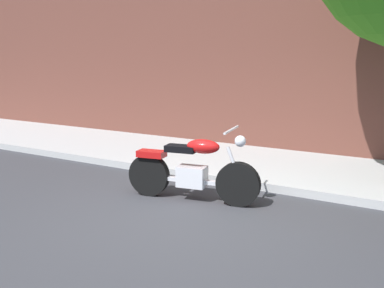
{
  "coord_description": "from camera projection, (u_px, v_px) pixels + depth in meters",
  "views": [
    {
      "loc": [
        3.07,
        -5.09,
        2.23
      ],
      "look_at": [
        -0.35,
        0.69,
        0.9
      ],
      "focal_mm": 42.05,
      "sensor_mm": 36.0,
      "label": 1
    }
  ],
  "objects": [
    {
      "name": "ground_plane",
      "position": [
        188.0,
        218.0,
        6.26
      ],
      "size": [
        60.0,
        60.0,
        0.0
      ],
      "primitive_type": "plane",
      "color": "#38383D"
    },
    {
      "name": "sidewalk",
      "position": [
        269.0,
        166.0,
        8.87
      ],
      "size": [
        23.73,
        2.81,
        0.14
      ],
      "primitive_type": "cube",
      "color": "#B1B1B1",
      "rests_on": "ground"
    },
    {
      "name": "motorcycle",
      "position": [
        192.0,
        171.0,
        6.93
      ],
      "size": [
        2.14,
        0.73,
        1.17
      ],
      "color": "black",
      "rests_on": "ground"
    }
  ]
}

